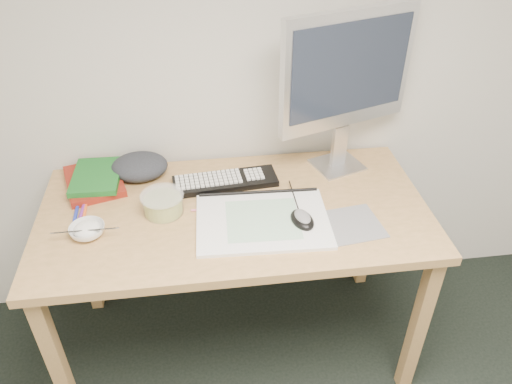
{
  "coord_description": "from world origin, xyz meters",
  "views": [
    {
      "loc": [
        -0.37,
        0.01,
        1.85
      ],
      "look_at": [
        -0.19,
        1.41,
        0.83
      ],
      "focal_mm": 35.0,
      "sensor_mm": 36.0,
      "label": 1
    }
  ],
  "objects_px": {
    "desk": "(235,226)",
    "rice_bowl": "(87,231)",
    "keyboard": "(225,181)",
    "sketchpad": "(263,221)",
    "monitor": "(347,75)"
  },
  "relations": [
    {
      "from": "desk",
      "to": "keyboard",
      "type": "distance_m",
      "value": 0.19
    },
    {
      "from": "monitor",
      "to": "rice_bowl",
      "type": "xyz_separation_m",
      "value": [
        -0.95,
        -0.31,
        -0.37
      ]
    },
    {
      "from": "desk",
      "to": "rice_bowl",
      "type": "bearing_deg",
      "value": -171.01
    },
    {
      "from": "desk",
      "to": "sketchpad",
      "type": "height_order",
      "value": "sketchpad"
    },
    {
      "from": "keyboard",
      "to": "rice_bowl",
      "type": "bearing_deg",
      "value": -158.29
    },
    {
      "from": "sketchpad",
      "to": "rice_bowl",
      "type": "distance_m",
      "value": 0.59
    },
    {
      "from": "rice_bowl",
      "to": "desk",
      "type": "bearing_deg",
      "value": 8.99
    },
    {
      "from": "desk",
      "to": "sketchpad",
      "type": "relative_size",
      "value": 3.06
    },
    {
      "from": "desk",
      "to": "monitor",
      "type": "height_order",
      "value": "monitor"
    },
    {
      "from": "keyboard",
      "to": "rice_bowl",
      "type": "xyz_separation_m",
      "value": [
        -0.48,
        -0.24,
        0.01
      ]
    },
    {
      "from": "keyboard",
      "to": "desk",
      "type": "bearing_deg",
      "value": -87.91
    },
    {
      "from": "desk",
      "to": "keyboard",
      "type": "bearing_deg",
      "value": 96.93
    },
    {
      "from": "sketchpad",
      "to": "monitor",
      "type": "bearing_deg",
      "value": 44.78
    },
    {
      "from": "sketchpad",
      "to": "rice_bowl",
      "type": "bearing_deg",
      "value": -178.73
    },
    {
      "from": "desk",
      "to": "keyboard",
      "type": "xyz_separation_m",
      "value": [
        -0.02,
        0.16,
        0.09
      ]
    }
  ]
}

